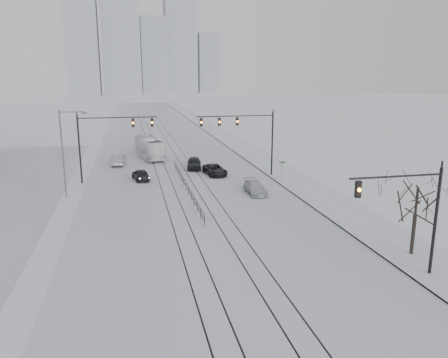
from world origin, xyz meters
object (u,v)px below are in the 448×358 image
box_truck (149,148)px  sedan_nb_front (215,170)px  sedan_nb_far (194,163)px  bare_tree (417,194)px  sedan_nb_right (255,188)px  sedan_sb_outer (118,160)px  sedan_sb_inner (141,175)px  traffic_mast_near (414,208)px

box_truck → sedan_nb_front: bearing=109.4°
sedan_nb_front → sedan_nb_far: bearing=109.4°
bare_tree → sedan_nb_front: size_ratio=1.26×
sedan_nb_right → sedan_nb_far: sedan_nb_far is taller
sedan_nb_right → sedan_sb_outer: bearing=128.4°
bare_tree → box_truck: size_ratio=0.55×
sedan_sb_inner → sedan_nb_right: bearing=133.2°
sedan_nb_right → sedan_nb_far: (-4.52, 13.97, 0.14)m
sedan_sb_inner → sedan_sb_outer: sedan_sb_outer is taller
traffic_mast_near → sedan_nb_far: 36.39m
bare_tree → sedan_nb_right: size_ratio=1.36×
sedan_nb_front → sedan_nb_right: sedan_nb_front is taller
sedan_nb_right → box_truck: bearing=113.4°
box_truck → sedan_sb_outer: bearing=38.1°
sedan_nb_right → sedan_nb_front: bearing=105.1°
sedan_nb_right → bare_tree: bearing=-71.0°
sedan_nb_front → sedan_sb_inner: bearing=179.5°
bare_tree → sedan_nb_front: 29.50m
sedan_nb_front → sedan_nb_right: size_ratio=1.08×
sedan_nb_far → sedan_nb_right: bearing=-63.8°
sedan_sb_inner → box_truck: size_ratio=0.37×
bare_tree → sedan_sb_outer: 42.58m
sedan_nb_right → traffic_mast_near: bearing=-79.6°
sedan_nb_far → box_truck: size_ratio=0.42×
sedan_nb_front → sedan_sb_outer: bearing=137.2°
sedan_sb_inner → sedan_nb_right: sedan_sb_inner is taller
sedan_sb_inner → sedan_nb_front: (9.29, 0.87, -0.02)m
sedan_nb_far → sedan_nb_front: bearing=-56.5°
sedan_sb_inner → box_truck: 14.99m
sedan_sb_outer → sedan_nb_far: (10.06, -4.79, 0.00)m
sedan_nb_front → bare_tree: bearing=-78.8°
sedan_nb_front → box_truck: 15.88m
traffic_mast_near → sedan_nb_right: (-3.69, 21.29, -3.91)m
traffic_mast_near → box_truck: bearing=106.9°
traffic_mast_near → sedan_sb_outer: 44.17m
sedan_sb_inner → sedan_nb_far: size_ratio=0.87×
traffic_mast_near → box_truck: 47.07m
sedan_sb_inner → sedan_nb_far: 8.92m
traffic_mast_near → sedan_nb_front: size_ratio=1.45×
traffic_mast_near → sedan_sb_inner: bearing=117.2°
bare_tree → sedan_nb_far: size_ratio=1.32×
bare_tree → sedan_nb_front: bearing=107.1°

